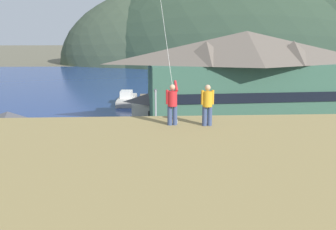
{
  "coord_description": "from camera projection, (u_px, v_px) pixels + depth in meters",
  "views": [
    {
      "loc": [
        -1.65,
        -23.25,
        11.33
      ],
      "look_at": [
        0.09,
        9.0,
        4.1
      ],
      "focal_mm": 39.95,
      "sensor_mm": 36.0,
      "label": 1
    }
  ],
  "objects": [
    {
      "name": "ground_plane",
      "position": [
        174.0,
        203.0,
        25.21
      ],
      "size": [
        600.0,
        600.0,
        0.0
      ],
      "primitive_type": "plane",
      "color": "#66604C"
    },
    {
      "name": "parking_lot_pad",
      "position": [
        170.0,
        175.0,
        30.08
      ],
      "size": [
        40.0,
        20.0,
        0.1
      ],
      "primitive_type": "cube",
      "color": "slate",
      "rests_on": "ground"
    },
    {
      "name": "bay_water",
      "position": [
        155.0,
        83.0,
        83.67
      ],
      "size": [
        360.0,
        84.0,
        0.03
      ],
      "primitive_type": "cube",
      "color": "navy",
      "rests_on": "ground"
    },
    {
      "name": "far_hill_west_ridge",
      "position": [
        181.0,
        63.0,
        137.34
      ],
      "size": [
        87.29,
        44.03,
        55.88
      ],
      "primitive_type": "ellipsoid",
      "color": "#3D4C38",
      "rests_on": "ground"
    },
    {
      "name": "far_hill_east_peak",
      "position": [
        265.0,
        63.0,
        138.21
      ],
      "size": [
        125.89,
        63.31,
        78.36
      ],
      "primitive_type": "ellipsoid",
      "color": "#334733",
      "rests_on": "ground"
    },
    {
      "name": "harbor_lodge",
      "position": [
        245.0,
        77.0,
        44.39
      ],
      "size": [
        24.56,
        10.46,
        11.39
      ],
      "color": "#38604C",
      "rests_on": "ground"
    },
    {
      "name": "storage_shed_near_lot",
      "position": [
        10.0,
        139.0,
        31.04
      ],
      "size": [
        6.58,
        5.07,
        4.94
      ],
      "color": "beige",
      "rests_on": "ground"
    },
    {
      "name": "storage_shed_waterside",
      "position": [
        153.0,
        106.0,
        47.32
      ],
      "size": [
        5.79,
        4.43,
        3.93
      ],
      "color": "beige",
      "rests_on": "ground"
    },
    {
      "name": "wharf_dock",
      "position": [
        150.0,
        104.0,
        57.68
      ],
      "size": [
        3.2,
        15.58,
        0.7
      ],
      "color": "#70604C",
      "rests_on": "ground"
    },
    {
      "name": "moored_boat_wharfside",
      "position": [
        127.0,
        99.0,
        59.92
      ],
      "size": [
        3.04,
        8.15,
        2.16
      ],
      "color": "#A8A399",
      "rests_on": "ground"
    },
    {
      "name": "moored_boat_outer_mooring",
      "position": [
        174.0,
        104.0,
        55.88
      ],
      "size": [
        2.7,
        8.33,
        2.16
      ],
      "color": "#A8A399",
      "rests_on": "ground"
    },
    {
      "name": "parked_car_front_row_red",
      "position": [
        208.0,
        179.0,
        26.53
      ],
      "size": [
        4.22,
        2.09,
        1.82
      ],
      "color": "red",
      "rests_on": "parking_lot_pad"
    },
    {
      "name": "parked_car_front_row_end",
      "position": [
        75.0,
        186.0,
        25.45
      ],
      "size": [
        4.34,
        2.34,
        1.82
      ],
      "color": "black",
      "rests_on": "parking_lot_pad"
    },
    {
      "name": "parked_car_back_row_right",
      "position": [
        316.0,
        177.0,
        26.89
      ],
      "size": [
        4.24,
        2.14,
        1.82
      ],
      "color": "silver",
      "rests_on": "parking_lot_pad"
    },
    {
      "name": "parked_car_lone_by_shed",
      "position": [
        234.0,
        155.0,
        31.65
      ],
      "size": [
        4.24,
        2.12,
        1.82
      ],
      "color": "navy",
      "rests_on": "parking_lot_pad"
    },
    {
      "name": "parking_light_pole",
      "position": [
        156.0,
        116.0,
        34.66
      ],
      "size": [
        0.24,
        0.78,
        6.0
      ],
      "color": "#ADADB2",
      "rests_on": "parking_lot_pad"
    },
    {
      "name": "person_kite_flyer",
      "position": [
        172.0,
        103.0,
        15.68
      ],
      "size": [
        0.52,
        0.67,
        1.86
      ],
      "color": "#384770",
      "rests_on": "grassy_hill_foreground"
    },
    {
      "name": "person_companion",
      "position": [
        207.0,
        104.0,
        15.58
      ],
      "size": [
        0.55,
        0.4,
        1.74
      ],
      "color": "#384770",
      "rests_on": "grassy_hill_foreground"
    }
  ]
}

